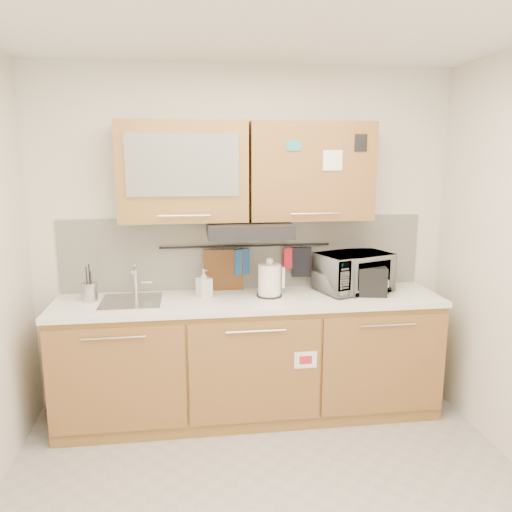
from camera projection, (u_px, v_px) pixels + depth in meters
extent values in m
plane|color=white|center=(282.00, 1.00, 2.16)|extent=(3.20, 3.20, 0.00)
plane|color=silver|center=(245.00, 240.00, 3.87)|extent=(3.20, 0.00, 3.20)
cube|color=olive|center=(250.00, 359.00, 3.75)|extent=(2.80, 0.60, 0.88)
cube|color=black|center=(250.00, 407.00, 3.83)|extent=(2.80, 0.54, 0.10)
cube|color=#956035|center=(117.00, 381.00, 3.32)|extent=(0.91, 0.02, 0.74)
cylinder|color=silver|center=(114.00, 338.00, 3.24)|extent=(0.41, 0.01, 0.01)
cube|color=#956035|center=(255.00, 373.00, 3.44)|extent=(0.91, 0.02, 0.74)
cylinder|color=silver|center=(256.00, 331.00, 3.36)|extent=(0.41, 0.01, 0.01)
cube|color=#956035|center=(385.00, 365.00, 3.57)|extent=(0.91, 0.02, 0.74)
cylinder|color=silver|center=(388.00, 325.00, 3.48)|extent=(0.41, 0.01, 0.01)
cube|color=white|center=(250.00, 301.00, 3.65)|extent=(2.82, 0.62, 0.04)
cube|color=silver|center=(245.00, 253.00, 3.88)|extent=(2.80, 0.02, 0.56)
cube|color=olive|center=(183.00, 172.00, 3.54)|extent=(0.90, 0.35, 0.70)
cube|color=silver|center=(183.00, 165.00, 3.35)|extent=(0.76, 0.02, 0.42)
cube|color=#956035|center=(310.00, 171.00, 3.66)|extent=(0.90, 0.35, 0.70)
cube|color=white|center=(333.00, 160.00, 3.48)|extent=(0.14, 0.00, 0.14)
cube|color=black|center=(249.00, 229.00, 3.61)|extent=(0.60, 0.46, 0.10)
cube|color=silver|center=(131.00, 303.00, 3.55)|extent=(0.42, 0.40, 0.03)
cylinder|color=silver|center=(136.00, 280.00, 3.68)|extent=(0.03, 0.03, 0.24)
cylinder|color=silver|center=(134.00, 269.00, 3.58)|extent=(0.02, 0.18, 0.02)
cylinder|color=black|center=(246.00, 246.00, 3.83)|extent=(1.30, 0.02, 0.02)
cylinder|color=#A9A9AD|center=(90.00, 292.00, 3.56)|extent=(0.11, 0.11, 0.13)
cylinder|color=black|center=(87.00, 284.00, 3.56)|extent=(0.01, 0.01, 0.25)
cylinder|color=black|center=(91.00, 286.00, 3.54)|extent=(0.01, 0.01, 0.22)
cylinder|color=black|center=(90.00, 282.00, 3.57)|extent=(0.01, 0.01, 0.27)
cylinder|color=black|center=(87.00, 288.00, 3.54)|extent=(0.01, 0.01, 0.20)
cylinder|color=white|center=(269.00, 280.00, 3.67)|extent=(0.20, 0.20, 0.24)
sphere|color=white|center=(270.00, 261.00, 3.64)|extent=(0.06, 0.06, 0.06)
cube|color=white|center=(283.00, 278.00, 3.70)|extent=(0.03, 0.04, 0.16)
cylinder|color=black|center=(269.00, 295.00, 3.69)|extent=(0.19, 0.19, 0.01)
cube|color=black|center=(366.00, 281.00, 3.71)|extent=(0.31, 0.22, 0.21)
cube|color=black|center=(360.00, 268.00, 3.69)|extent=(0.10, 0.14, 0.01)
cube|color=black|center=(374.00, 268.00, 3.69)|extent=(0.10, 0.14, 0.01)
imported|color=#999999|center=(353.00, 272.00, 3.81)|extent=(0.62, 0.52, 0.29)
imported|color=#999999|center=(204.00, 283.00, 3.66)|extent=(0.13, 0.13, 0.21)
cube|color=brown|center=(224.00, 273.00, 3.84)|extent=(0.30, 0.03, 0.37)
cube|color=#1F4F8F|center=(242.00, 262.00, 3.84)|extent=(0.12, 0.07, 0.20)
cube|color=black|center=(301.00, 262.00, 3.90)|extent=(0.15, 0.06, 0.23)
cube|color=red|center=(291.00, 258.00, 3.88)|extent=(0.13, 0.06, 0.16)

